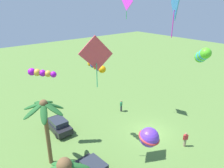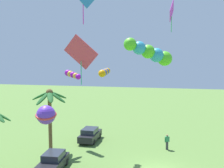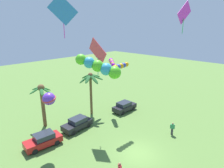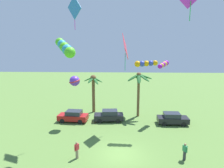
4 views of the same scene
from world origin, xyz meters
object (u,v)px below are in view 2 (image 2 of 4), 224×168
spectator_0 (167,142)px  kite_tube_3 (104,72)px  palm_tree_1 (50,103)px  parked_car_2 (90,135)px  kite_tube_1 (150,53)px  kite_diamond_6 (81,53)px  kite_diamond_4 (172,11)px  kite_ball_5 (46,115)px  parked_car_1 (53,161)px  kite_tube_2 (72,75)px

spectator_0 → kite_tube_3: bearing=116.9°
palm_tree_1 → parked_car_2: size_ratio=1.63×
parked_car_2 → kite_tube_1: bearing=-147.4°
palm_tree_1 → parked_car_2: palm_tree_1 is taller
kite_tube_1 → kite_diamond_6: kite_diamond_6 is taller
spectator_0 → kite_diamond_6: bearing=124.8°
kite_tube_1 → kite_diamond_4: (10.20, -1.28, 4.07)m
spectator_0 → kite_ball_5: kite_ball_5 is taller
parked_car_1 → kite_tube_3: kite_tube_3 is taller
kite_diamond_4 → parked_car_1: bearing=125.5°
parked_car_2 → kite_tube_2: bearing=124.9°
kite_tube_3 → kite_ball_5: size_ratio=1.45×
palm_tree_1 → kite_tube_1: (-7.53, -10.34, 4.84)m
spectator_0 → kite_tube_1: kite_tube_1 is taller
parked_car_2 → kite_tube_3: kite_tube_3 is taller
kite_tube_1 → kite_ball_5: size_ratio=1.65×
spectator_0 → kite_tube_2: size_ratio=0.71×
parked_car_1 → spectator_0: 11.83m
spectator_0 → kite_tube_2: 12.24m
spectator_0 → kite_tube_3: 9.83m
palm_tree_1 → kite_diamond_6: size_ratio=1.46×
parked_car_1 → kite_tube_1: (-3.39, -8.26, 9.11)m
parked_car_2 → kite_tube_3: size_ratio=1.52×
palm_tree_1 → kite_ball_5: 9.08m
kite_tube_3 → kite_diamond_4: (2.58, -6.07, 5.84)m
kite_tube_1 → parked_car_2: bearing=32.6°
palm_tree_1 → kite_tube_1: kite_tube_1 is taller
spectator_0 → kite_diamond_4: bearing=-156.7°
kite_tube_1 → kite_diamond_6: size_ratio=0.67×
spectator_0 → kite_diamond_4: size_ratio=0.50×
spectator_0 → kite_diamond_6: size_ratio=0.36×
palm_tree_1 → kite_tube_1: bearing=-126.1°
kite_tube_2 → kite_ball_5: size_ratio=1.26×
palm_tree_1 → kite_tube_3: (0.10, -5.54, 3.07)m
kite_tube_1 → kite_tube_2: size_ratio=1.31×
kite_diamond_4 → parked_car_2: bearing=80.4°
kite_ball_5 → palm_tree_1: bearing=23.0°
palm_tree_1 → kite_ball_5: bearing=-157.0°
spectator_0 → kite_ball_5: 14.73m
spectator_0 → kite_diamond_6: (-5.18, 7.47, 9.08)m
parked_car_1 → kite_diamond_4: size_ratio=1.25×
kite_diamond_4 → kite_ball_5: 15.93m
parked_car_2 → kite_ball_5: bearing=-177.0°
palm_tree_1 → parked_car_2: (4.16, -2.87, -4.27)m
kite_diamond_4 → spectator_0: bearing=23.3°
spectator_0 → kite_diamond_4: 13.13m
palm_tree_1 → kite_tube_2: (3.04, -1.27, 2.60)m
kite_tube_1 → kite_ball_5: 8.01m
parked_car_1 → spectator_0: spectator_0 is taller
parked_car_2 → kite_diamond_4: bearing=-99.6°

